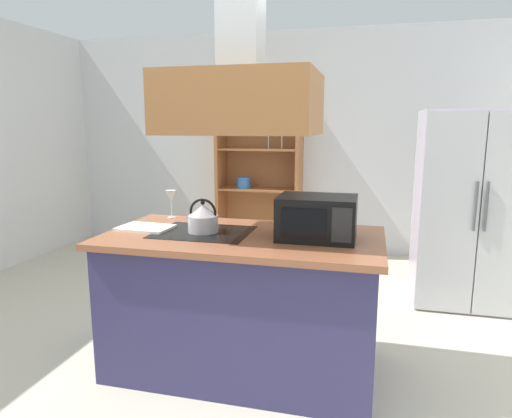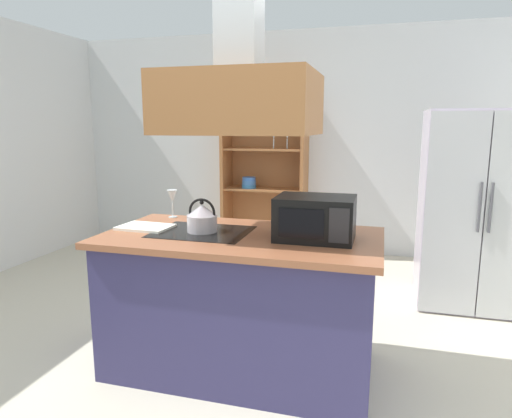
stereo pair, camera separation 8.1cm
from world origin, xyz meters
The scene contains 10 objects.
ground_plane centered at (0.00, 0.00, 0.00)m, with size 7.80×7.80×0.00m, color beige.
wall_back centered at (0.00, 3.00, 1.35)m, with size 6.00×0.12×2.70m, color silver.
kitchen_island centered at (0.18, -0.02, 0.45)m, with size 1.73×0.92×0.90m.
range_hood centered at (0.18, -0.02, 1.80)m, with size 0.90×0.70×1.18m.
refrigerator centered at (1.81, 1.59, 0.85)m, with size 0.90×0.77×1.70m.
dish_cabinet centered at (-0.39, 2.78, 0.88)m, with size 1.03×0.40×1.97m.
kettle centered at (-0.08, -0.02, 0.99)m, with size 0.19×0.19×0.22m.
cutting_board centered at (-0.48, -0.03, 0.91)m, with size 0.34×0.24×0.02m, color white.
microwave centered at (0.64, -0.02, 1.03)m, with size 0.46×0.35×0.26m.
wine_glass_on_counter centered at (-0.47, 0.35, 1.05)m, with size 0.08×0.08×0.21m.
Camera 2 is at (1.02, -2.65, 1.58)m, focal length 31.69 mm.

